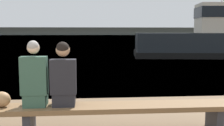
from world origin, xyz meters
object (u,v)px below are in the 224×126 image
bench_main (29,112)px  tugboat_red (220,40)px  shopping_bag (1,99)px  person_left (34,78)px  person_right (63,77)px

bench_main → tugboat_red: 16.35m
shopping_bag → bench_main: bearing=-1.2°
person_left → shopping_bag: person_left is taller
person_right → person_left: bearing=179.9°
bench_main → tugboat_red: bearing=54.4°
person_left → tugboat_red: 16.28m
tugboat_red → person_left: bearing=152.0°
person_left → bench_main: bearing=178.9°
shopping_bag → tugboat_red: 16.58m
person_left → person_right: person_left is taller
bench_main → shopping_bag: bearing=178.8°
bench_main → shopping_bag: 0.47m
shopping_bag → tugboat_red: tugboat_red is taller
person_left → tugboat_red: size_ratio=0.09×
bench_main → person_right: size_ratio=6.53×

